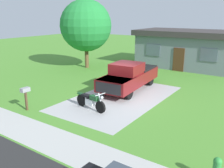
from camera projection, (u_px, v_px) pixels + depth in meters
The scene contains 8 objects.
ground_plane at pixel (120, 98), 15.15m from camera, with size 80.00×80.00×0.00m, color #4D8C30.
driveway_pad at pixel (120, 98), 15.15m from camera, with size 4.81×8.55×0.01m, color #ABABAB.
sidewalk_strip at pixel (43, 136), 10.39m from camera, with size 36.00×1.80×0.01m, color #B4B4AF.
motorcycle at pixel (91, 101), 13.21m from camera, with size 2.20×0.74×1.09m.
pickup_truck at pixel (130, 76), 16.63m from camera, with size 2.42×5.75×1.90m.
mailbox at pixel (25, 93), 12.96m from camera, with size 0.26×0.48×1.26m.
shade_tree at pixel (86, 26), 22.65m from camera, with size 4.76×4.76×6.33m.
neighbor_house at pixel (188, 48), 23.71m from camera, with size 9.60×5.60×3.50m.
Camera 1 is at (7.71, -12.08, 5.00)m, focal length 39.35 mm.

